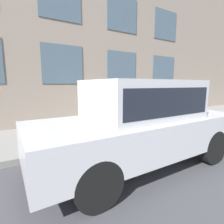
{
  "coord_description": "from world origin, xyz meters",
  "views": [
    {
      "loc": [
        -4.43,
        3.7,
        1.88
      ],
      "look_at": [
        0.6,
        0.64,
        0.94
      ],
      "focal_mm": 28.0,
      "sensor_mm": 36.0,
      "label": 1
    }
  ],
  "objects": [
    {
      "name": "ground_plane",
      "position": [
        0.0,
        0.0,
        0.0
      ],
      "size": [
        80.0,
        80.0,
        0.0
      ],
      "primitive_type": "plane",
      "color": "#47474C"
    },
    {
      "name": "sidewalk",
      "position": [
        1.59,
        0.0,
        0.08
      ],
      "size": [
        3.17,
        60.0,
        0.16
      ],
      "color": "gray",
      "rests_on": "ground_plane"
    },
    {
      "name": "person",
      "position": [
        0.65,
        1.01,
        1.0
      ],
      "size": [
        0.34,
        0.22,
        1.4
      ],
      "rotation": [
        0.0,
        0.0,
        2.3
      ],
      "color": "navy",
      "rests_on": "sidewalk"
    },
    {
      "name": "fire_hydrant",
      "position": [
        0.55,
        0.26,
        0.56
      ],
      "size": [
        0.33,
        0.44,
        0.79
      ],
      "color": "gold",
      "rests_on": "sidewalk"
    },
    {
      "name": "parked_car_silver_near",
      "position": [
        -1.44,
        1.11,
        1.07
      ],
      "size": [
        1.89,
        4.91,
        1.97
      ],
      "color": "black",
      "rests_on": "ground_plane"
    },
    {
      "name": "building_facade",
      "position": [
        3.32,
        0.0,
        5.15
      ],
      "size": [
        0.33,
        40.0,
        10.3
      ],
      "color": "gray",
      "rests_on": "ground_plane"
    }
  ]
}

